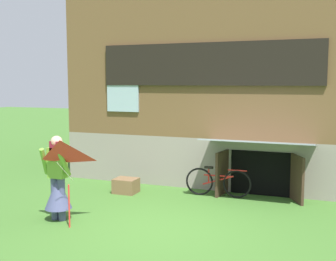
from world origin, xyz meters
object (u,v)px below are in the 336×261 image
object	(u,v)px
person	(58,185)
kite	(60,161)
bicycle_red	(218,182)
wooden_crate	(126,186)

from	to	relation	value
person	kite	xyz separation A→B (m)	(0.42, -0.49, 0.59)
bicycle_red	wooden_crate	size ratio (longest dim) A/B	2.83
kite	bicycle_red	world-z (taller)	kite
person	wooden_crate	bearing A→B (deg)	58.06
person	wooden_crate	distance (m)	2.39
kite	person	bearing A→B (deg)	131.13
wooden_crate	bicycle_red	bearing A→B (deg)	11.82
person	bicycle_red	size ratio (longest dim) A/B	1.07
person	wooden_crate	xyz separation A→B (m)	(0.31, 2.31, -0.52)
bicycle_red	wooden_crate	world-z (taller)	bicycle_red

